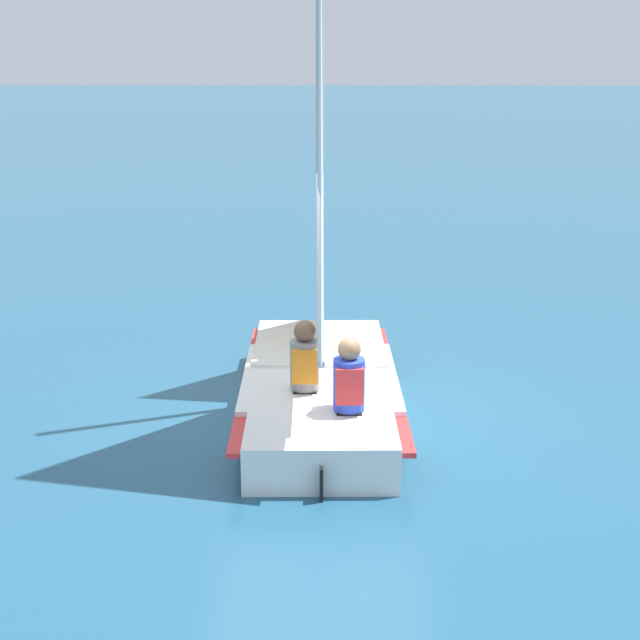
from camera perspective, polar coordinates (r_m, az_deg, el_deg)
name	(u,v)px	position (r m, az deg, el deg)	size (l,w,h in m)	color
ground_plane	(320,413)	(9.61, 0.00, -5.95)	(260.00, 260.00, 0.00)	#235675
sailboat_main	(320,337)	(9.29, 0.00, -1.10)	(1.79, 3.96, 6.07)	white
sailor_helm	(305,372)	(8.97, -0.97, -3.37)	(0.31, 0.35, 1.16)	black
sailor_crew	(349,392)	(8.45, 1.86, -4.66)	(0.31, 0.35, 1.16)	black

